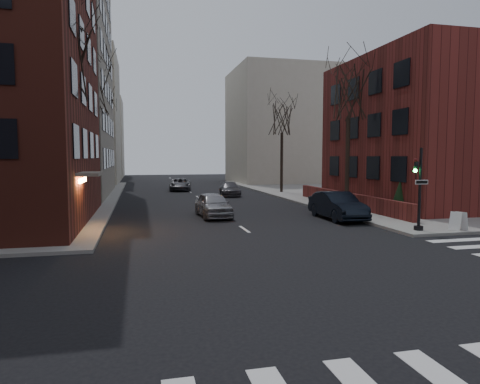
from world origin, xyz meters
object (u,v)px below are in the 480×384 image
streetlamp_near (94,149)px  car_lane_gray (230,189)px  tree_left_b (90,89)px  traffic_signal (419,194)px  tree_left_a (63,60)px  car_lane_silver (213,205)px  streetlamp_far (112,152)px  sandwich_board (458,221)px  tree_left_c (104,117)px  parked_sedan (337,206)px  tree_right_b (282,118)px  tree_right_a (349,93)px  car_lane_far (180,184)px  evergreen_shrub (400,197)px

streetlamp_near → car_lane_gray: streetlamp_near is taller
tree_left_b → traffic_signal: bearing=-45.5°
traffic_signal → tree_left_a: (-16.74, 5.01, 6.56)m
streetlamp_near → car_lane_silver: size_ratio=1.41×
streetlamp_far → sandwich_board: size_ratio=6.92×
streetlamp_near → sandwich_board: (18.06, -13.48, -3.63)m
tree_left_c → car_lane_silver: size_ratio=2.18×
parked_sedan → tree_left_c: bearing=120.2°
car_lane_silver → tree_right_b: bearing=55.2°
tree_right_a → streetlamp_near: size_ratio=1.55×
car_lane_silver → car_lane_gray: car_lane_silver is taller
traffic_signal → tree_right_b: (0.86, 23.01, 5.68)m
car_lane_far → evergreen_shrub: bearing=-57.9°
tree_left_c → car_lane_silver: (8.00, -23.15, -7.27)m
streetlamp_near → car_lane_gray: 14.67m
tree_right_b → car_lane_gray: size_ratio=2.09×
tree_right_b → car_lane_silver: (-9.60, -15.15, -6.83)m
traffic_signal → streetlamp_far: 36.81m
streetlamp_far → car_lane_silver: 26.45m
car_lane_gray → evergreen_shrub: 17.84m
streetlamp_far → parked_sedan: (14.40, -27.87, -3.42)m
car_lane_far → sandwich_board: car_lane_far is taller
tree_left_a → parked_sedan: bearing=0.5°
car_lane_silver → sandwich_board: size_ratio=4.92×
tree_left_c → tree_right_b: (17.60, -8.00, -0.44)m
evergreen_shrub → streetlamp_near: bearing=157.6°
traffic_signal → tree_right_a: tree_right_a is taller
tree_right_a → evergreen_shrub: size_ratio=4.41×
traffic_signal → streetlamp_near: size_ratio=0.64×
tree_right_b → car_lane_silver: tree_right_b is taller
parked_sedan → car_lane_silver: (-7.00, 2.72, -0.06)m
tree_left_a → tree_right_a: size_ratio=1.06×
traffic_signal → car_lane_silver: 11.80m
car_lane_gray → tree_right_b: bearing=20.4°
car_lane_far → sandwich_board: 31.32m
evergreen_shrub → tree_right_b: bearing=95.5°
traffic_signal → car_lane_far: bearing=106.9°
tree_right_a → tree_left_a: bearing=-167.2°
tree_right_b → streetlamp_far: size_ratio=1.46×
tree_right_b → car_lane_gray: bearing=-165.7°
tree_right_a → evergreen_shrub: bearing=-65.3°
streetlamp_near → streetlamp_far: bearing=90.0°
car_lane_far → car_lane_gray: bearing=-55.1°
streetlamp_far → car_lane_far: (7.35, -4.05, -3.56)m
tree_left_a → evergreen_shrub: 20.61m
tree_left_c → car_lane_silver: 25.55m
traffic_signal → sandwich_board: size_ratio=4.41×
tree_left_b → parked_sedan: 20.77m
tree_left_a → streetlamp_far: size_ratio=1.63×
tree_right_b → car_lane_silver: 19.19m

